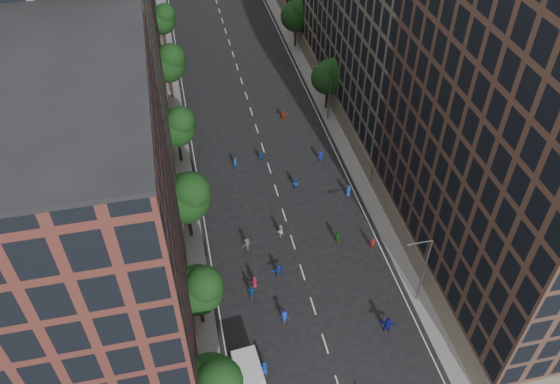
# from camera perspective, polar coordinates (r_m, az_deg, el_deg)

# --- Properties ---
(ground) EXTENTS (240.00, 240.00, 0.00)m
(ground) POSITION_cam_1_polar(r_m,az_deg,el_deg) (75.11, -1.74, 4.44)
(ground) COLOR black
(ground) RESTS_ON ground
(sidewalk_left) EXTENTS (4.00, 105.00, 0.15)m
(sidewalk_left) POSITION_cam_1_polar(r_m,az_deg,el_deg) (80.37, -11.27, 6.49)
(sidewalk_left) COLOR slate
(sidewalk_left) RESTS_ON ground
(sidewalk_right) EXTENTS (4.00, 105.00, 0.15)m
(sidewalk_right) POSITION_cam_1_polar(r_m,az_deg,el_deg) (83.42, 5.46, 8.65)
(sidewalk_right) COLOR slate
(sidewalk_right) RESTS_ON ground
(bldg_left_a) EXTENTS (14.00, 22.00, 30.00)m
(bldg_left_a) POSITION_cam_1_polar(r_m,az_deg,el_deg) (43.66, -19.72, -6.56)
(bldg_left_a) COLOR #552720
(bldg_left_a) RESTS_ON ground
(bldg_left_b) EXTENTS (14.00, 26.00, 34.00)m
(bldg_left_b) POSITION_cam_1_polar(r_m,az_deg,el_deg) (61.37, -19.20, 11.58)
(bldg_left_b) COLOR #836F56
(bldg_left_b) RESTS_ON ground
(bldg_left_c) EXTENTS (14.00, 20.00, 28.00)m
(bldg_left_c) POSITION_cam_1_polar(r_m,az_deg,el_deg) (83.24, -18.13, 17.67)
(bldg_left_c) COLOR #552720
(bldg_left_c) RESTS_ON ground
(bldg_right_a) EXTENTS (14.00, 30.00, 36.00)m
(bldg_right_a) POSITION_cam_1_polar(r_m,az_deg,el_deg) (52.63, 24.40, 5.83)
(bldg_right_a) COLOR #493127
(bldg_right_a) RESTS_ON ground
(bldg_right_b) EXTENTS (14.00, 28.00, 33.00)m
(bldg_right_b) POSITION_cam_1_polar(r_m,az_deg,el_deg) (75.02, 12.50, 18.15)
(bldg_right_b) COLOR #5B554B
(bldg_right_b) RESTS_ON ground
(tree_left_1) EXTENTS (4.80, 4.80, 8.21)m
(tree_left_1) POSITION_cam_1_polar(r_m,az_deg,el_deg) (51.85, -8.39, -9.91)
(tree_left_1) COLOR black
(tree_left_1) RESTS_ON ground
(tree_left_2) EXTENTS (5.60, 5.60, 9.45)m
(tree_left_2) POSITION_cam_1_polar(r_m,az_deg,el_deg) (59.47, -9.67, -0.41)
(tree_left_2) COLOR black
(tree_left_2) RESTS_ON ground
(tree_left_3) EXTENTS (5.00, 5.00, 8.58)m
(tree_left_3) POSITION_cam_1_polar(r_m,az_deg,el_deg) (70.80, -10.66, 6.83)
(tree_left_3) COLOR black
(tree_left_3) RESTS_ON ground
(tree_left_4) EXTENTS (5.40, 5.40, 9.08)m
(tree_left_4) POSITION_cam_1_polar(r_m,az_deg,el_deg) (84.28, -11.53, 13.15)
(tree_left_4) COLOR black
(tree_left_4) RESTS_ON ground
(tree_left_5) EXTENTS (4.80, 4.80, 8.33)m
(tree_left_5) POSITION_cam_1_polar(r_m,az_deg,el_deg) (98.83, -12.15, 17.32)
(tree_left_5) COLOR black
(tree_left_5) RESTS_ON ground
(tree_right_a) EXTENTS (5.00, 5.00, 8.39)m
(tree_right_a) POSITION_cam_1_polar(r_m,az_deg,el_deg) (80.60, 5.21, 12.02)
(tree_right_a) COLOR black
(tree_right_a) RESTS_ON ground
(tree_right_b) EXTENTS (5.20, 5.20, 8.83)m
(tree_right_b) POSITION_cam_1_polar(r_m,az_deg,el_deg) (97.54, 1.79, 18.05)
(tree_right_b) COLOR black
(tree_right_b) RESTS_ON ground
(streetlamp_near) EXTENTS (2.64, 0.22, 9.06)m
(streetlamp_near) POSITION_cam_1_polar(r_m,az_deg,el_deg) (55.10, 14.68, -7.66)
(streetlamp_near) COLOR #595B60
(streetlamp_near) RESTS_ON ground
(streetlamp_far) EXTENTS (2.64, 0.22, 9.06)m
(streetlamp_far) POSITION_cam_1_polar(r_m,az_deg,el_deg) (78.24, 5.06, 10.62)
(streetlamp_far) COLOR #595B60
(streetlamp_far) RESTS_ON ground
(cargo_van) EXTENTS (2.79, 5.25, 2.70)m
(cargo_van) POSITION_cam_1_polar(r_m,az_deg,el_deg) (51.11, -3.17, -18.93)
(cargo_van) COLOR silver
(cargo_van) RESTS_ON ground
(skater_0) EXTENTS (0.94, 0.72, 1.70)m
(skater_0) POSITION_cam_1_polar(r_m,az_deg,el_deg) (52.23, -1.63, -17.92)
(skater_0) COLOR navy
(skater_0) RESTS_ON ground
(skater_3) EXTENTS (1.21, 0.93, 1.65)m
(skater_3) POSITION_cam_1_polar(r_m,az_deg,el_deg) (55.15, 0.45, -12.98)
(skater_3) COLOR #1734BD
(skater_3) RESTS_ON ground
(skater_4) EXTENTS (1.11, 0.60, 1.79)m
(skater_4) POSITION_cam_1_polar(r_m,az_deg,el_deg) (56.92, -2.97, -10.45)
(skater_4) COLOR #134A9A
(skater_4) RESTS_ON ground
(skater_5) EXTENTS (1.80, 1.21, 1.87)m
(skater_5) POSITION_cam_1_polar(r_m,az_deg,el_deg) (55.53, 11.16, -13.48)
(skater_5) COLOR #11168D
(skater_5) RESTS_ON ground
(skater_6) EXTENTS (0.86, 0.67, 1.56)m
(skater_6) POSITION_cam_1_polar(r_m,az_deg,el_deg) (57.84, -2.67, -9.43)
(skater_6) COLOR maroon
(skater_6) RESTS_ON ground
(skater_7) EXTENTS (0.64, 0.52, 1.50)m
(skater_7) POSITION_cam_1_polar(r_m,az_deg,el_deg) (62.21, 9.63, -5.34)
(skater_7) COLOR maroon
(skater_7) RESTS_ON ground
(skater_8) EXTENTS (1.00, 0.87, 1.73)m
(skater_8) POSITION_cam_1_polar(r_m,az_deg,el_deg) (62.46, 0.02, -4.13)
(skater_8) COLOR #B6B6B2
(skater_8) RESTS_ON ground
(skater_9) EXTENTS (1.21, 0.95, 1.65)m
(skater_9) POSITION_cam_1_polar(r_m,az_deg,el_deg) (61.27, -3.47, -5.49)
(skater_9) COLOR #4A494E
(skater_9) RESTS_ON ground
(skater_10) EXTENTS (1.10, 0.70, 1.74)m
(skater_10) POSITION_cam_1_polar(r_m,az_deg,el_deg) (62.17, 6.07, -4.73)
(skater_10) COLOR #1D6321
(skater_10) RESTS_ON ground
(skater_11) EXTENTS (1.52, 0.78, 1.56)m
(skater_11) POSITION_cam_1_polar(r_m,az_deg,el_deg) (58.76, -0.18, -8.23)
(skater_11) COLOR #163FB8
(skater_11) RESTS_ON ground
(skater_12) EXTENTS (0.91, 0.77, 1.57)m
(skater_12) POSITION_cam_1_polar(r_m,az_deg,el_deg) (67.97, 7.16, 0.08)
(skater_12) COLOR #1745BA
(skater_12) RESTS_ON ground
(skater_13) EXTENTS (0.67, 0.55, 1.60)m
(skater_13) POSITION_cam_1_polar(r_m,az_deg,el_deg) (71.79, -4.71, 3.02)
(skater_13) COLOR #134B9F
(skater_13) RESTS_ON ground
(skater_14) EXTENTS (0.93, 0.77, 1.72)m
(skater_14) POSITION_cam_1_polar(r_m,az_deg,el_deg) (68.43, 1.63, 0.90)
(skater_14) COLOR #1644BA
(skater_14) RESTS_ON ground
(skater_15) EXTENTS (1.07, 0.66, 1.62)m
(skater_15) POSITION_cam_1_polar(r_m,az_deg,el_deg) (72.76, 4.25, 3.68)
(skater_15) COLOR navy
(skater_15) RESTS_ON ground
(skater_16) EXTENTS (0.93, 0.46, 1.54)m
(skater_16) POSITION_cam_1_polar(r_m,az_deg,el_deg) (72.65, -2.01, 3.68)
(skater_16) COLOR #13409E
(skater_16) RESTS_ON ground
(skater_17) EXTENTS (1.46, 0.88, 1.50)m
(skater_17) POSITION_cam_1_polar(r_m,az_deg,el_deg) (80.40, 0.35, 8.00)
(skater_17) COLOR #9B3719
(skater_17) RESTS_ON ground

